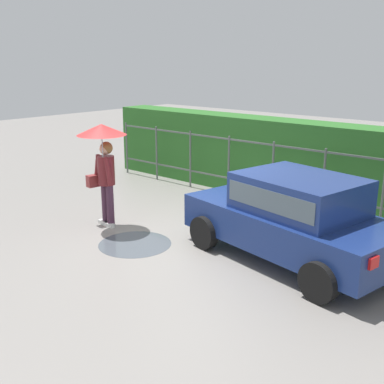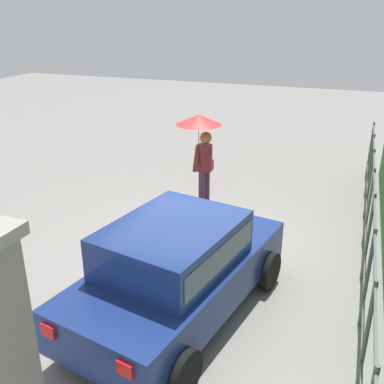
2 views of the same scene
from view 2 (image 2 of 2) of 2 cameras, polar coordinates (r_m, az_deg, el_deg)
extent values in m
plane|color=gray|center=(8.17, 0.27, -7.52)|extent=(40.00, 40.00, 0.00)
cube|color=navy|center=(6.34, -1.56, -10.96)|extent=(3.94, 2.29, 0.60)
cube|color=navy|center=(5.93, -2.41, -6.77)|extent=(2.13, 1.76, 0.60)
cube|color=#4C5B66|center=(5.92, -2.41, -6.60)|extent=(1.99, 1.76, 0.33)
cylinder|color=black|center=(7.78, -1.75, -6.64)|extent=(0.62, 0.29, 0.60)
cylinder|color=black|center=(7.12, 9.84, -9.93)|extent=(0.62, 0.29, 0.60)
cylinder|color=black|center=(6.19, -14.98, -15.97)|extent=(0.62, 0.29, 0.60)
cylinder|color=black|center=(5.34, -1.19, -22.36)|extent=(0.62, 0.29, 0.60)
cube|color=red|center=(5.44, -17.95, -16.62)|extent=(0.10, 0.21, 0.16)
cube|color=red|center=(4.82, -8.57, -21.57)|extent=(0.10, 0.21, 0.16)
cylinder|color=#47283D|center=(9.68, 1.28, 0.19)|extent=(0.15, 0.15, 0.86)
cylinder|color=#47283D|center=(9.84, 1.86, 0.57)|extent=(0.15, 0.15, 0.86)
cube|color=white|center=(9.86, 0.96, -1.84)|extent=(0.26, 0.10, 0.08)
cube|color=white|center=(10.02, 1.53, -1.44)|extent=(0.26, 0.10, 0.08)
cylinder|color=maroon|center=(9.52, 1.62, 4.41)|extent=(0.34, 0.34, 0.58)
sphere|color=#DBAD89|center=(9.40, 1.65, 6.91)|extent=(0.22, 0.22, 0.22)
sphere|color=olive|center=(9.38, 1.81, 7.01)|extent=(0.25, 0.25, 0.25)
cylinder|color=maroon|center=(9.36, 0.53, 4.31)|extent=(0.24, 0.13, 0.56)
cylinder|color=maroon|center=(9.73, 1.84, 4.99)|extent=(0.24, 0.13, 0.56)
cylinder|color=#B2B2B7|center=(9.40, 0.86, 6.39)|extent=(0.02, 0.02, 0.77)
cone|color=red|center=(9.28, 0.88, 9.31)|extent=(0.96, 0.96, 0.21)
cube|color=maroon|center=(9.86, 1.73, 3.59)|extent=(0.22, 0.36, 0.24)
cylinder|color=#59605B|center=(12.26, 21.92, 4.92)|extent=(0.05, 0.05, 1.50)
cylinder|color=#59605B|center=(11.06, 21.89, 3.16)|extent=(0.05, 0.05, 1.50)
cylinder|color=#59605B|center=(9.87, 21.84, 0.97)|extent=(0.05, 0.05, 1.50)
cylinder|color=#59605B|center=(8.69, 21.79, -1.81)|extent=(0.05, 0.05, 1.50)
cylinder|color=#59605B|center=(7.55, 21.71, -5.44)|extent=(0.05, 0.05, 1.50)
cylinder|color=#59605B|center=(6.44, 21.61, -10.36)|extent=(0.05, 0.05, 1.50)
cylinder|color=#59605B|center=(5.40, 21.46, -17.22)|extent=(0.05, 0.05, 1.50)
cube|color=#59605B|center=(6.70, 22.46, -2.70)|extent=(11.31, 0.03, 0.04)
cube|color=#59605B|center=(7.13, 21.32, -9.81)|extent=(11.31, 0.03, 0.04)
cylinder|color=#4C545B|center=(9.04, -3.11, -4.46)|extent=(1.34, 1.34, 0.00)
camera|label=1|loc=(8.91, -61.70, 5.80)|focal=44.54mm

